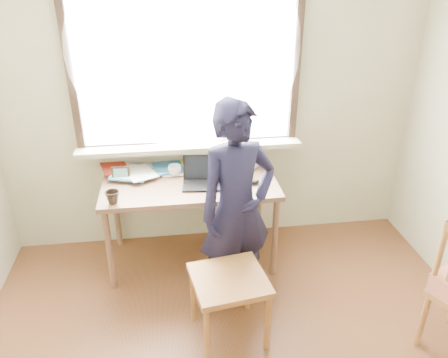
{
  "coord_description": "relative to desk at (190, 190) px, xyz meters",
  "views": [
    {
      "loc": [
        -0.38,
        -1.47,
        2.32
      ],
      "look_at": [
        -0.05,
        0.95,
        1.09
      ],
      "focal_mm": 35.0,
      "sensor_mm": 36.0,
      "label": 1
    }
  ],
  "objects": [
    {
      "name": "room_shell",
      "position": [
        0.21,
        -1.43,
        0.97
      ],
      "size": [
        3.52,
        4.02,
        2.61
      ],
      "color": "#B9B695",
      "rests_on": "ground"
    },
    {
      "name": "desk",
      "position": [
        0.0,
        0.0,
        0.0
      ],
      "size": [
        1.38,
        0.69,
        0.74
      ],
      "color": "brown",
      "rests_on": "ground"
    },
    {
      "name": "laptop",
      "position": [
        0.1,
        -0.04,
        0.13
      ],
      "size": [
        0.33,
        0.28,
        0.21
      ],
      "color": "black",
      "rests_on": "desk"
    },
    {
      "name": "mug_white",
      "position": [
        -0.11,
        0.14,
        0.12
      ],
      "size": [
        0.12,
        0.12,
        0.09
      ],
      "primitive_type": "imported",
      "rotation": [
        0.0,
        0.0,
        0.14
      ],
      "color": "white",
      "rests_on": "desk"
    },
    {
      "name": "mug_dark",
      "position": [
        -0.57,
        -0.26,
        0.12
      ],
      "size": [
        0.14,
        0.14,
        0.09
      ],
      "primitive_type": "imported",
      "rotation": [
        0.0,
        0.0,
        -0.65
      ],
      "color": "black",
      "rests_on": "desk"
    },
    {
      "name": "mouse",
      "position": [
        0.49,
        -0.1,
        0.1
      ],
      "size": [
        0.1,
        0.07,
        0.04
      ],
      "primitive_type": "ellipsoid",
      "color": "black",
      "rests_on": "desk"
    },
    {
      "name": "desk_clutter",
      "position": [
        -0.31,
        0.19,
        0.1
      ],
      "size": [
        0.92,
        0.53,
        0.05
      ],
      "color": "teal",
      "rests_on": "desk"
    },
    {
      "name": "book_a",
      "position": [
        -0.4,
        0.24,
        0.09
      ],
      "size": [
        0.21,
        0.26,
        0.02
      ],
      "primitive_type": "imported",
      "rotation": [
        0.0,
        0.0,
        -0.15
      ],
      "color": "white",
      "rests_on": "desk"
    },
    {
      "name": "book_b",
      "position": [
        0.41,
        0.25,
        0.09
      ],
      "size": [
        0.29,
        0.31,
        0.02
      ],
      "primitive_type": "imported",
      "rotation": [
        0.0,
        0.0,
        -0.67
      ],
      "color": "white",
      "rests_on": "desk"
    },
    {
      "name": "picture_frame",
      "position": [
        -0.54,
        0.1,
        0.13
      ],
      "size": [
        0.14,
        0.02,
        0.11
      ],
      "color": "black",
      "rests_on": "desk"
    },
    {
      "name": "work_chair",
      "position": [
        0.19,
        -0.89,
        -0.26
      ],
      "size": [
        0.53,
        0.52,
        0.48
      ],
      "color": "#9F6834",
      "rests_on": "ground"
    },
    {
      "name": "person",
      "position": [
        0.29,
        -0.53,
        0.12
      ],
      "size": [
        0.66,
        0.53,
        1.56
      ],
      "primitive_type": "imported",
      "rotation": [
        0.0,
        0.0,
        0.32
      ],
      "color": "black",
      "rests_on": "ground"
    }
  ]
}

